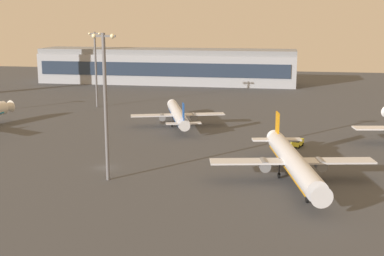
{
  "coord_description": "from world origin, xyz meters",
  "views": [
    {
      "loc": [
        36.9,
        -103.06,
        31.88
      ],
      "look_at": [
        14.62,
        24.65,
        4.0
      ],
      "focal_mm": 49.06,
      "sensor_mm": 36.0,
      "label": 1
    }
  ],
  "objects_px": {
    "airplane_taxiway_distant": "(293,161)",
    "maintenance_van": "(297,142)",
    "apron_light_west": "(96,65)",
    "apron_light_central": "(105,99)",
    "airplane_mid_apron": "(178,114)"
  },
  "relations": [
    {
      "from": "apron_light_central",
      "to": "apron_light_west",
      "type": "relative_size",
      "value": 1.09
    },
    {
      "from": "airplane_mid_apron",
      "to": "airplane_taxiway_distant",
      "type": "bearing_deg",
      "value": -73.26
    },
    {
      "from": "airplane_mid_apron",
      "to": "apron_light_west",
      "type": "distance_m",
      "value": 45.74
    },
    {
      "from": "airplane_taxiway_distant",
      "to": "apron_light_central",
      "type": "height_order",
      "value": "apron_light_central"
    },
    {
      "from": "airplane_mid_apron",
      "to": "apron_light_central",
      "type": "distance_m",
      "value": 55.03
    },
    {
      "from": "airplane_mid_apron",
      "to": "apron_light_central",
      "type": "xyz_separation_m",
      "value": [
        -3.33,
        -53.42,
        12.79
      ]
    },
    {
      "from": "airplane_taxiway_distant",
      "to": "maintenance_van",
      "type": "distance_m",
      "value": 28.32
    },
    {
      "from": "maintenance_van",
      "to": "apron_light_west",
      "type": "distance_m",
      "value": 84.8
    },
    {
      "from": "maintenance_van",
      "to": "apron_light_west",
      "type": "bearing_deg",
      "value": -13.75
    },
    {
      "from": "apron_light_central",
      "to": "apron_light_west",
      "type": "xyz_separation_m",
      "value": [
        -31.53,
        80.69,
        -1.23
      ]
    },
    {
      "from": "maintenance_van",
      "to": "apron_light_central",
      "type": "distance_m",
      "value": 52.5
    },
    {
      "from": "airplane_mid_apron",
      "to": "maintenance_van",
      "type": "distance_m",
      "value": 39.67
    },
    {
      "from": "airplane_taxiway_distant",
      "to": "apron_light_central",
      "type": "distance_m",
      "value": 38.33
    },
    {
      "from": "airplane_mid_apron",
      "to": "maintenance_van",
      "type": "height_order",
      "value": "airplane_mid_apron"
    },
    {
      "from": "airplane_mid_apron",
      "to": "apron_light_west",
      "type": "relative_size",
      "value": 1.32
    }
  ]
}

